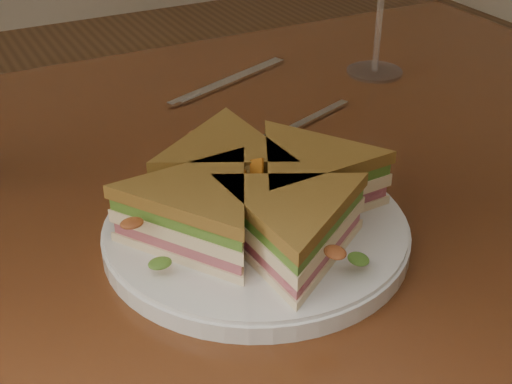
% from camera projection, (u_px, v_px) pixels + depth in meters
% --- Properties ---
extents(table, '(1.20, 0.80, 0.75)m').
position_uv_depth(table, '(241.00, 249.00, 0.80)').
color(table, '#3D1D0E').
rests_on(table, ground).
extents(plate, '(0.27, 0.27, 0.02)m').
position_uv_depth(plate, '(256.00, 232.00, 0.63)').
color(plate, white).
rests_on(plate, table).
extents(sandwich_wedges, '(0.27, 0.27, 0.06)m').
position_uv_depth(sandwich_wedges, '(256.00, 197.00, 0.62)').
color(sandwich_wedges, '#FFE9BC').
rests_on(sandwich_wedges, plate).
extents(crisps_mound, '(0.09, 0.09, 0.05)m').
position_uv_depth(crisps_mound, '(256.00, 201.00, 0.62)').
color(crisps_mound, '#B56417').
rests_on(crisps_mound, plate).
extents(spoon, '(0.18, 0.08, 0.01)m').
position_uv_depth(spoon, '(273.00, 137.00, 0.81)').
color(spoon, silver).
rests_on(spoon, table).
extents(knife, '(0.21, 0.09, 0.00)m').
position_uv_depth(knife, '(225.00, 83.00, 0.95)').
color(knife, silver).
rests_on(knife, table).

